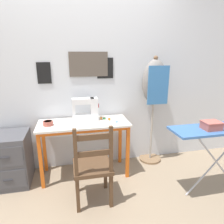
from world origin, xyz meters
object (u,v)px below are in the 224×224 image
at_px(fabric_bowl, 48,123).
at_px(ironing_board, 221,131).
at_px(thread_spool_near_machine, 101,118).
at_px(thread_spool_mid_table, 104,118).
at_px(dress_form, 154,87).
at_px(sewing_machine, 87,110).
at_px(filing_cabinet, 12,159).
at_px(scissors, 118,121).
at_px(thread_spool_far_edge, 109,119).
at_px(storage_box, 211,125).
at_px(wooden_chair, 93,167).

xyz_separation_m(fabric_bowl, ironing_board, (1.85, -0.67, -0.00)).
bearing_deg(thread_spool_near_machine, thread_spool_mid_table, -9.46).
height_order(fabric_bowl, dress_form, dress_form).
relative_size(sewing_machine, thread_spool_mid_table, 7.83).
distance_m(filing_cabinet, ironing_board, 2.45).
relative_size(sewing_machine, ironing_board, 0.30).
bearing_deg(thread_spool_mid_table, thread_spool_near_machine, 170.54).
relative_size(thread_spool_near_machine, ironing_board, 0.03).
bearing_deg(sewing_machine, filing_cabinet, -175.01).
distance_m(filing_cabinet, dress_form, 2.06).
height_order(sewing_machine, thread_spool_near_machine, sewing_machine).
bearing_deg(scissors, fabric_bowl, 177.01).
relative_size(thread_spool_far_edge, ironing_board, 0.03).
bearing_deg(filing_cabinet, scissors, -3.12).
relative_size(dress_form, storage_box, 8.37).
xyz_separation_m(thread_spool_near_machine, storage_box, (1.03, -0.79, 0.09)).
bearing_deg(scissors, thread_spool_near_machine, 143.89).
height_order(thread_spool_near_machine, filing_cabinet, thread_spool_near_machine).
distance_m(fabric_bowl, scissors, 0.85).
xyz_separation_m(scissors, wooden_chair, (-0.39, -0.48, -0.31)).
bearing_deg(wooden_chair, filing_cabinet, 149.29).
height_order(thread_spool_mid_table, wooden_chair, wooden_chair).
height_order(sewing_machine, filing_cabinet, sewing_machine).
bearing_deg(sewing_machine, storage_box, -33.38).
height_order(wooden_chair, storage_box, wooden_chair).
distance_m(thread_spool_mid_table, storage_box, 1.26).
bearing_deg(filing_cabinet, sewing_machine, 4.99).
xyz_separation_m(thread_spool_mid_table, thread_spool_far_edge, (0.05, -0.05, 0.00)).
bearing_deg(scissors, thread_spool_far_edge, 140.26).
distance_m(wooden_chair, filing_cabinet, 1.09).
bearing_deg(filing_cabinet, thread_spool_mid_table, 2.95).
bearing_deg(thread_spool_far_edge, thread_spool_near_machine, 147.83).
bearing_deg(scissors, wooden_chair, -128.90).
height_order(thread_spool_mid_table, ironing_board, ironing_board).
relative_size(fabric_bowl, dress_form, 0.08).
xyz_separation_m(scissors, filing_cabinet, (-1.32, 0.07, -0.41)).
bearing_deg(dress_form, fabric_bowl, -172.70).
height_order(filing_cabinet, storage_box, storage_box).
height_order(sewing_machine, scissors, sewing_machine).
bearing_deg(ironing_board, filing_cabinet, 163.31).
bearing_deg(sewing_machine, thread_spool_far_edge, -15.09).
distance_m(fabric_bowl, filing_cabinet, 0.64).
xyz_separation_m(thread_spool_mid_table, filing_cabinet, (-1.17, -0.06, -0.42)).
xyz_separation_m(scissors, thread_spool_far_edge, (-0.09, 0.08, 0.02)).
relative_size(filing_cabinet, dress_form, 0.42).
distance_m(thread_spool_mid_table, thread_spool_far_edge, 0.08).
distance_m(thread_spool_far_edge, filing_cabinet, 1.30).
bearing_deg(scissors, sewing_machine, 157.62).
distance_m(sewing_machine, filing_cabinet, 1.09).
xyz_separation_m(sewing_machine, filing_cabinet, (-0.94, -0.08, -0.55)).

